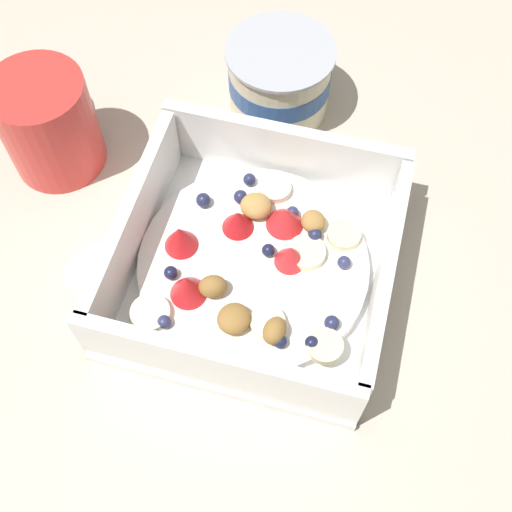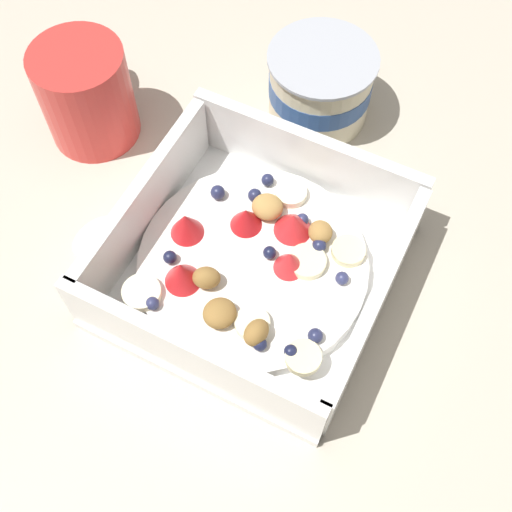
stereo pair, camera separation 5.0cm
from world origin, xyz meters
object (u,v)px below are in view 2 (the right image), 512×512
fruit_bowl (255,261)px  yogurt_cup (320,85)px  spoon (120,214)px  coffee_mug (87,93)px

fruit_bowl → yogurt_cup: (-0.03, 0.18, 0.01)m
spoon → coffee_mug: (-0.07, 0.07, 0.04)m
spoon → yogurt_cup: 0.21m
yogurt_cup → coffee_mug: (-0.17, -0.11, 0.01)m
fruit_bowl → spoon: (-0.13, -0.00, -0.02)m
yogurt_cup → spoon: bearing=-119.4°
yogurt_cup → coffee_mug: size_ratio=0.93×
fruit_bowl → spoon: fruit_bowl is taller
spoon → yogurt_cup: bearing=60.6°
spoon → coffee_mug: 0.11m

